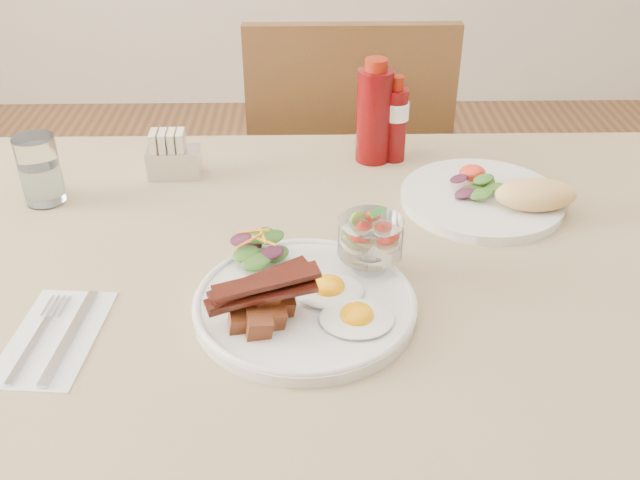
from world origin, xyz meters
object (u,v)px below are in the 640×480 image
at_px(hot_sauce_bottle, 396,120).
at_px(ketchup_bottle, 374,114).
at_px(table, 370,318).
at_px(main_plate, 305,305).
at_px(fruit_cup, 370,238).
at_px(second_plate, 494,196).
at_px(water_glass, 41,174).
at_px(chair_far, 345,185).
at_px(sugar_caddy, 173,158).

bearing_deg(hot_sauce_bottle, ketchup_bottle, 178.99).
height_order(table, main_plate, main_plate).
bearing_deg(fruit_cup, second_plate, 42.06).
distance_m(table, water_glass, 0.56).
relative_size(hot_sauce_bottle, water_glass, 1.39).
bearing_deg(main_plate, second_plate, 41.09).
bearing_deg(ketchup_bottle, water_glass, -165.24).
bearing_deg(table, fruit_cup, -105.54).
xyz_separation_m(table, hot_sauce_bottle, (0.06, 0.33, 0.16)).
relative_size(table, hot_sauce_bottle, 8.78).
bearing_deg(chair_far, sugar_caddy, -129.07).
bearing_deg(ketchup_bottle, table, -94.69).
height_order(fruit_cup, ketchup_bottle, ketchup_bottle).
relative_size(chair_far, ketchup_bottle, 5.14).
bearing_deg(table, hot_sauce_bottle, 79.09).
xyz_separation_m(main_plate, ketchup_bottle, (0.12, 0.43, 0.08)).
distance_m(chair_far, water_glass, 0.74).
bearing_deg(hot_sauce_bottle, chair_far, 101.08).
bearing_deg(ketchup_bottle, hot_sauce_bottle, -1.01).
bearing_deg(main_plate, fruit_cup, 38.57).
relative_size(fruit_cup, water_glass, 0.79).
distance_m(fruit_cup, water_glass, 0.54).
relative_size(table, sugar_caddy, 14.89).
bearing_deg(chair_far, hot_sauce_bottle, -78.92).
xyz_separation_m(fruit_cup, second_plate, (0.21, 0.19, -0.05)).
bearing_deg(fruit_cup, table, 74.46).
relative_size(ketchup_bottle, water_glass, 1.66).
distance_m(second_plate, water_glass, 0.71).
bearing_deg(fruit_cup, sugar_caddy, 135.32).
height_order(table, fruit_cup, fruit_cup).
distance_m(main_plate, sugar_caddy, 0.43).
distance_m(table, hot_sauce_bottle, 0.38).
distance_m(chair_far, main_plate, 0.80).
bearing_deg(second_plate, ketchup_bottle, 136.18).
xyz_separation_m(fruit_cup, hot_sauce_bottle, (0.07, 0.36, 0.01)).
xyz_separation_m(main_plate, water_glass, (-0.41, 0.29, 0.04)).
bearing_deg(table, ketchup_bottle, 85.31).
height_order(fruit_cup, second_plate, fruit_cup).
bearing_deg(ketchup_bottle, main_plate, -105.64).
relative_size(sugar_caddy, water_glass, 0.82).
height_order(main_plate, hot_sauce_bottle, hot_sauce_bottle).
bearing_deg(sugar_caddy, fruit_cup, -46.83).
relative_size(main_plate, ketchup_bottle, 1.55).
xyz_separation_m(main_plate, hot_sauce_bottle, (0.16, 0.43, 0.07)).
bearing_deg(sugar_caddy, ketchup_bottle, 7.26).
bearing_deg(second_plate, table, -140.84).
bearing_deg(water_glass, ketchup_bottle, 14.76).
relative_size(main_plate, sugar_caddy, 3.13).
xyz_separation_m(table, main_plate, (-0.09, -0.09, 0.10)).
distance_m(chair_far, fruit_cup, 0.75).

